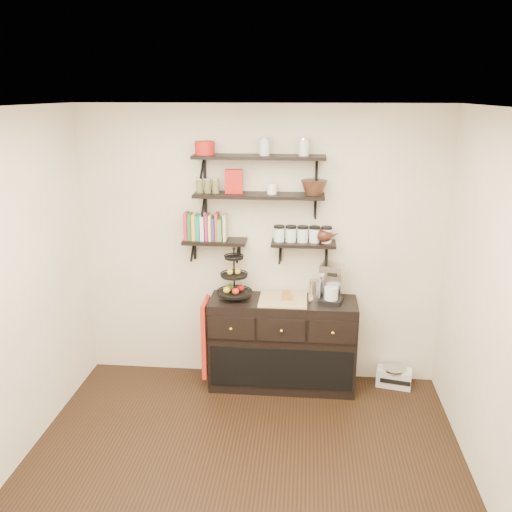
# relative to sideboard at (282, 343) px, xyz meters

# --- Properties ---
(floor) EXTENTS (3.50, 3.50, 0.00)m
(floor) POSITION_rel_sideboard_xyz_m (-0.24, -1.51, -0.45)
(floor) COLOR black
(floor) RESTS_ON ground
(ceiling) EXTENTS (3.50, 3.50, 0.02)m
(ceiling) POSITION_rel_sideboard_xyz_m (-0.24, -1.51, 2.25)
(ceiling) COLOR white
(ceiling) RESTS_ON back_wall
(back_wall) EXTENTS (3.50, 0.02, 2.70)m
(back_wall) POSITION_rel_sideboard_xyz_m (-0.24, 0.24, 0.90)
(back_wall) COLOR white
(back_wall) RESTS_ON ground
(right_wall) EXTENTS (0.02, 3.50, 2.70)m
(right_wall) POSITION_rel_sideboard_xyz_m (1.51, -1.51, 0.90)
(right_wall) COLOR white
(right_wall) RESTS_ON ground
(shelf_top) EXTENTS (1.20, 0.27, 0.23)m
(shelf_top) POSITION_rel_sideboard_xyz_m (-0.24, 0.10, 1.78)
(shelf_top) COLOR black
(shelf_top) RESTS_ON back_wall
(shelf_mid) EXTENTS (1.20, 0.27, 0.23)m
(shelf_mid) POSITION_rel_sideboard_xyz_m (-0.24, 0.10, 1.43)
(shelf_mid) COLOR black
(shelf_mid) RESTS_ON back_wall
(shelf_low_left) EXTENTS (0.60, 0.25, 0.23)m
(shelf_low_left) POSITION_rel_sideboard_xyz_m (-0.66, 0.12, 0.98)
(shelf_low_left) COLOR black
(shelf_low_left) RESTS_ON back_wall
(shelf_low_right) EXTENTS (0.60, 0.25, 0.23)m
(shelf_low_right) POSITION_rel_sideboard_xyz_m (0.18, 0.12, 0.98)
(shelf_low_right) COLOR black
(shelf_low_right) RESTS_ON back_wall
(cookbooks) EXTENTS (0.40, 0.15, 0.26)m
(cookbooks) POSITION_rel_sideboard_xyz_m (-0.73, 0.12, 1.11)
(cookbooks) COLOR red
(cookbooks) RESTS_ON shelf_low_left
(glass_canisters) EXTENTS (0.54, 0.10, 0.13)m
(glass_canisters) POSITION_rel_sideboard_xyz_m (0.17, 0.12, 1.06)
(glass_canisters) COLOR silver
(glass_canisters) RESTS_ON shelf_low_right
(sideboard) EXTENTS (1.40, 0.50, 0.92)m
(sideboard) POSITION_rel_sideboard_xyz_m (0.00, 0.00, 0.00)
(sideboard) COLOR black
(sideboard) RESTS_ON floor
(fruit_stand) EXTENTS (0.33, 0.33, 0.49)m
(fruit_stand) POSITION_rel_sideboard_xyz_m (-0.46, 0.00, 0.62)
(fruit_stand) COLOR black
(fruit_stand) RESTS_ON sideboard
(candle) EXTENTS (0.08, 0.08, 0.08)m
(candle) POSITION_rel_sideboard_xyz_m (0.03, 0.00, 0.50)
(candle) COLOR olive
(candle) RESTS_ON sideboard
(coffee_maker) EXTENTS (0.24, 0.24, 0.37)m
(coffee_maker) POSITION_rel_sideboard_xyz_m (0.45, 0.03, 0.62)
(coffee_maker) COLOR black
(coffee_maker) RESTS_ON sideboard
(thermal_carafe) EXTENTS (0.11, 0.11, 0.22)m
(thermal_carafe) POSITION_rel_sideboard_xyz_m (0.29, -0.02, 0.56)
(thermal_carafe) COLOR silver
(thermal_carafe) RESTS_ON sideboard
(apron) EXTENTS (0.04, 0.32, 0.74)m
(apron) POSITION_rel_sideboard_xyz_m (-0.73, -0.10, 0.08)
(apron) COLOR #A01B11
(apron) RESTS_ON sideboard
(radio) EXTENTS (0.36, 0.26, 0.20)m
(radio) POSITION_rel_sideboard_xyz_m (1.10, 0.08, -0.35)
(radio) COLOR silver
(radio) RESTS_ON floor
(recipe_box) EXTENTS (0.16, 0.07, 0.22)m
(recipe_box) POSITION_rel_sideboard_xyz_m (-0.47, 0.10, 1.56)
(recipe_box) COLOR #B31914
(recipe_box) RESTS_ON shelf_mid
(walnut_bowl) EXTENTS (0.24, 0.24, 0.13)m
(walnut_bowl) POSITION_rel_sideboard_xyz_m (0.26, 0.10, 1.51)
(walnut_bowl) COLOR black
(walnut_bowl) RESTS_ON shelf_mid
(ramekins) EXTENTS (0.09, 0.09, 0.10)m
(ramekins) POSITION_rel_sideboard_xyz_m (-0.12, 0.10, 1.50)
(ramekins) COLOR white
(ramekins) RESTS_ON shelf_mid
(teapot) EXTENTS (0.22, 0.16, 0.16)m
(teapot) POSITION_rel_sideboard_xyz_m (0.37, 0.12, 1.08)
(teapot) COLOR #391911
(teapot) RESTS_ON shelf_low_right
(red_pot) EXTENTS (0.18, 0.18, 0.12)m
(red_pot) POSITION_rel_sideboard_xyz_m (-0.73, 0.10, 1.86)
(red_pot) COLOR #B31914
(red_pot) RESTS_ON shelf_top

